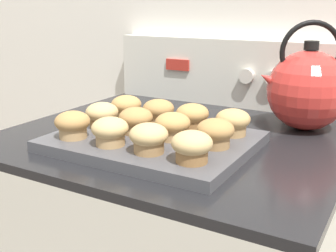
% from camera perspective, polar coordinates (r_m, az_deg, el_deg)
% --- Properties ---
extents(wall_back, '(8.00, 0.05, 2.40)m').
position_cam_1_polar(wall_back, '(1.26, 10.06, 15.93)').
color(wall_back, white).
rests_on(wall_back, ground_plane).
extents(control_panel, '(0.73, 0.07, 0.19)m').
position_cam_1_polar(control_panel, '(1.23, 8.86, 7.14)').
color(control_panel, silver).
rests_on(control_panel, stove_range).
extents(muffin_pan, '(0.40, 0.31, 0.02)m').
position_cam_1_polar(muffin_pan, '(0.87, -1.94, -2.10)').
color(muffin_pan, '#4C4C51').
rests_on(muffin_pan, stove_range).
extents(muffin_r0_c0, '(0.07, 0.07, 0.06)m').
position_cam_1_polar(muffin_r0_c0, '(0.87, -12.80, 0.24)').
color(muffin_r0_c0, tan).
rests_on(muffin_r0_c0, muffin_pan).
extents(muffin_r0_c1, '(0.07, 0.07, 0.06)m').
position_cam_1_polar(muffin_r0_c1, '(0.81, -7.86, -0.67)').
color(muffin_r0_c1, tan).
rests_on(muffin_r0_c1, muffin_pan).
extents(muffin_r0_c2, '(0.07, 0.07, 0.06)m').
position_cam_1_polar(muffin_r0_c2, '(0.76, -2.62, -1.59)').
color(muffin_r0_c2, '#A37A4C').
rests_on(muffin_r0_c2, muffin_pan).
extents(muffin_r0_c3, '(0.07, 0.07, 0.06)m').
position_cam_1_polar(muffin_r0_c3, '(0.72, 3.25, -2.75)').
color(muffin_r0_c3, olive).
rests_on(muffin_r0_c3, muffin_pan).
extents(muffin_r1_c0, '(0.07, 0.07, 0.06)m').
position_cam_1_polar(muffin_r1_c0, '(0.94, -8.92, 1.55)').
color(muffin_r1_c0, olive).
rests_on(muffin_r1_c0, muffin_pan).
extents(muffin_r1_c1, '(0.07, 0.07, 0.06)m').
position_cam_1_polar(muffin_r1_c1, '(0.88, -4.38, 0.82)').
color(muffin_r1_c1, '#A37A4C').
rests_on(muffin_r1_c1, muffin_pan).
extents(muffin_r1_c2, '(0.07, 0.07, 0.06)m').
position_cam_1_polar(muffin_r1_c2, '(0.84, 0.62, 0.05)').
color(muffin_r1_c2, tan).
rests_on(muffin_r1_c2, muffin_pan).
extents(muffin_r1_c3, '(0.07, 0.07, 0.06)m').
position_cam_1_polar(muffin_r1_c3, '(0.80, 6.44, -0.90)').
color(muffin_r1_c3, '#A37A4C').
rests_on(muffin_r1_c3, muffin_pan).
extents(muffin_r2_c0, '(0.07, 0.07, 0.06)m').
position_cam_1_polar(muffin_r2_c0, '(1.00, -5.67, 2.64)').
color(muffin_r2_c0, tan).
rests_on(muffin_r2_c0, muffin_pan).
extents(muffin_r2_c1, '(0.07, 0.07, 0.06)m').
position_cam_1_polar(muffin_r2_c1, '(0.96, -1.30, 2.05)').
color(muffin_r2_c1, '#A37A4C').
rests_on(muffin_r2_c1, muffin_pan).
extents(muffin_r2_c2, '(0.07, 0.07, 0.06)m').
position_cam_1_polar(muffin_r2_c2, '(0.91, 3.32, 1.39)').
color(muffin_r2_c2, olive).
rests_on(muffin_r2_c2, muffin_pan).
extents(muffin_r2_c3, '(0.07, 0.07, 0.06)m').
position_cam_1_polar(muffin_r2_c3, '(0.88, 8.77, 0.58)').
color(muffin_r2_c3, tan).
rests_on(muffin_r2_c3, muffin_pan).
extents(tea_kettle, '(0.21, 0.18, 0.25)m').
position_cam_1_polar(tea_kettle, '(1.02, 18.30, 4.82)').
color(tea_kettle, red).
rests_on(tea_kettle, stove_range).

